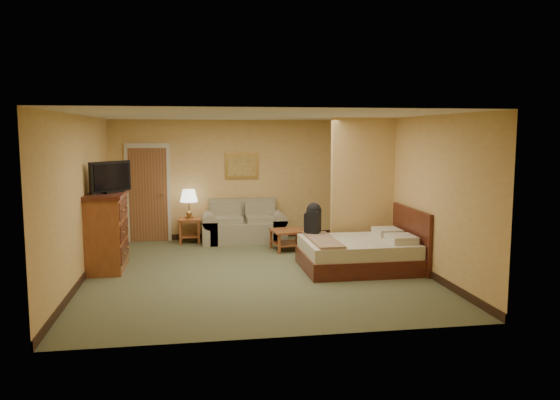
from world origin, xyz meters
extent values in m
plane|color=#575C3B|center=(0.00, 0.00, 0.00)|extent=(6.00, 6.00, 0.00)
plane|color=white|center=(0.00, 0.00, 2.60)|extent=(6.00, 6.00, 0.00)
cube|color=tan|center=(0.00, 3.00, 1.30)|extent=(5.50, 0.02, 2.60)
cube|color=tan|center=(-2.75, 0.00, 1.30)|extent=(0.02, 6.00, 2.60)
cube|color=tan|center=(2.75, 0.00, 1.30)|extent=(0.02, 6.00, 2.60)
cube|color=tan|center=(2.15, 0.93, 1.30)|extent=(1.20, 0.15, 2.60)
cube|color=beige|center=(-1.95, 2.97, 1.05)|extent=(0.94, 0.06, 2.10)
cube|color=brown|center=(-1.95, 2.96, 1.00)|extent=(0.80, 0.04, 2.00)
cylinder|color=#A1753B|center=(-1.65, 2.90, 1.00)|extent=(0.04, 0.12, 0.04)
cube|color=black|center=(0.00, 2.99, 0.06)|extent=(5.50, 0.02, 0.12)
cube|color=gray|center=(0.06, 2.52, 0.22)|extent=(1.46, 0.78, 0.44)
cube|color=gray|center=(0.06, 2.86, 0.67)|extent=(1.46, 0.19, 0.46)
cube|color=gray|center=(-0.67, 2.52, 0.25)|extent=(0.31, 0.78, 0.49)
cube|color=gray|center=(0.79, 2.52, 0.25)|extent=(0.31, 0.78, 0.49)
cube|color=brown|center=(-1.09, 2.65, 0.50)|extent=(0.47, 0.47, 0.04)
cube|color=brown|center=(-1.09, 2.65, 0.14)|extent=(0.40, 0.40, 0.03)
cube|color=brown|center=(-1.28, 2.46, 0.24)|extent=(0.05, 0.05, 0.48)
cube|color=brown|center=(-0.90, 2.46, 0.24)|extent=(0.05, 0.05, 0.48)
cube|color=brown|center=(-1.28, 2.84, 0.24)|extent=(0.05, 0.05, 0.48)
cube|color=brown|center=(-0.90, 2.84, 0.24)|extent=(0.05, 0.05, 0.48)
cylinder|color=#A1753B|center=(-1.09, 2.65, 0.54)|extent=(0.19, 0.19, 0.04)
cylinder|color=#A1753B|center=(-1.09, 2.65, 0.78)|extent=(0.02, 0.02, 0.31)
cone|color=white|center=(-1.09, 2.65, 1.00)|extent=(0.37, 0.37, 0.26)
cube|color=brown|center=(0.84, 1.55, 0.40)|extent=(0.73, 0.73, 0.04)
cube|color=brown|center=(0.84, 1.55, 0.14)|extent=(0.62, 0.62, 0.03)
cube|color=brown|center=(0.57, 1.28, 0.19)|extent=(0.05, 0.05, 0.39)
cube|color=brown|center=(1.12, 1.83, 0.19)|extent=(0.05, 0.05, 0.39)
cube|color=#B78E3F|center=(0.06, 2.98, 1.60)|extent=(0.73, 0.03, 0.56)
cube|color=#A37432|center=(0.06, 2.96, 1.60)|extent=(0.60, 0.02, 0.44)
cube|color=brown|center=(-2.48, 0.56, 0.63)|extent=(0.58, 1.15, 1.26)
cube|color=#441910|center=(-2.48, 0.56, 1.29)|extent=(0.65, 1.23, 0.06)
cube|color=black|center=(-2.38, 0.56, 1.33)|extent=(0.41, 0.43, 0.03)
cube|color=black|center=(-2.38, 0.56, 1.59)|extent=(0.59, 0.72, 0.52)
cube|color=#441910|center=(1.75, -0.10, 0.14)|extent=(1.88, 1.50, 0.28)
cube|color=beige|center=(1.75, -0.10, 0.39)|extent=(1.82, 1.44, 0.23)
cube|color=#441910|center=(2.71, -0.10, 0.52)|extent=(0.06, 1.60, 1.03)
cube|color=beige|center=(2.40, -0.43, 0.56)|extent=(0.42, 0.52, 0.13)
cube|color=beige|center=(2.40, 0.23, 0.56)|extent=(0.42, 0.52, 0.13)
cube|color=#8A6A4B|center=(1.14, -0.10, 0.53)|extent=(0.42, 1.41, 0.05)
cube|color=black|center=(1.11, 0.49, 0.73)|extent=(0.33, 0.39, 0.45)
sphere|color=black|center=(1.11, 0.49, 0.95)|extent=(0.27, 0.27, 0.27)
camera|label=1|loc=(-1.03, -8.91, 2.33)|focal=35.00mm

